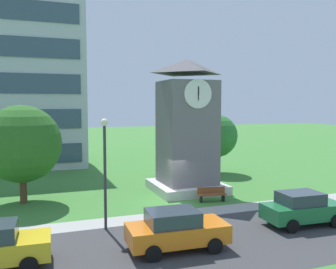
# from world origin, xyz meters

# --- Properties ---
(ground_plane) EXTENTS (160.00, 160.00, 0.00)m
(ground_plane) POSITION_xyz_m (0.00, 0.00, 0.00)
(ground_plane) COLOR #3D7A33
(street_asphalt) EXTENTS (120.00, 7.20, 0.01)m
(street_asphalt) POSITION_xyz_m (0.00, -7.27, 0.00)
(street_asphalt) COLOR #38383A
(street_asphalt) RESTS_ON ground
(kerb_strip) EXTENTS (120.00, 1.60, 0.01)m
(kerb_strip) POSITION_xyz_m (0.00, -2.87, 0.00)
(kerb_strip) COLOR #9E9E99
(kerb_strip) RESTS_ON ground
(office_building) EXTENTS (15.33, 10.48, 16.00)m
(office_building) POSITION_xyz_m (-10.77, 19.07, 8.00)
(office_building) COLOR #B7BCC6
(office_building) RESTS_ON ground
(clock_tower) EXTENTS (4.70, 4.70, 9.21)m
(clock_tower) POSITION_xyz_m (2.08, 2.18, 4.08)
(clock_tower) COLOR slate
(clock_tower) RESTS_ON ground
(park_bench) EXTENTS (1.86, 0.81, 0.88)m
(park_bench) POSITION_xyz_m (2.45, -0.98, 0.46)
(park_bench) COLOR brown
(park_bench) RESTS_ON ground
(street_lamp) EXTENTS (0.36, 0.36, 5.42)m
(street_lamp) POSITION_xyz_m (-4.82, -3.87, 3.40)
(street_lamp) COLOR #333338
(street_lamp) RESTS_ON ground
(tree_streetside) EXTENTS (4.76, 4.76, 6.09)m
(tree_streetside) POSITION_xyz_m (-8.69, 2.69, 3.69)
(tree_streetside) COLOR #513823
(tree_streetside) RESTS_ON ground
(tree_by_building) EXTENTS (3.82, 3.82, 5.26)m
(tree_by_building) POSITION_xyz_m (7.22, 7.62, 3.34)
(tree_by_building) COLOR #513823
(tree_by_building) RESTS_ON ground
(parked_car_orange) EXTENTS (4.27, 2.20, 1.69)m
(parked_car_orange) POSITION_xyz_m (-2.52, -7.42, 0.86)
(parked_car_orange) COLOR orange
(parked_car_orange) RESTS_ON ground
(parked_car_green) EXTENTS (4.18, 2.10, 1.69)m
(parked_car_green) POSITION_xyz_m (4.65, -6.68, 0.86)
(parked_car_green) COLOR #1E6B38
(parked_car_green) RESTS_ON ground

